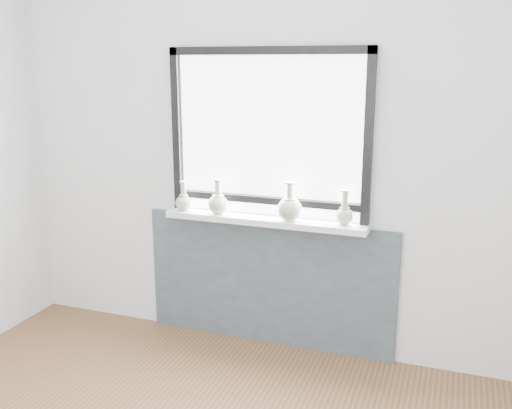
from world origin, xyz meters
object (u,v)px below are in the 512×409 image
(vase_a, at_px, (184,201))
(vase_c, at_px, (290,208))
(vase_d, at_px, (345,214))
(vase_b, at_px, (218,203))
(windowsill, at_px, (265,220))

(vase_a, relative_size, vase_c, 0.80)
(vase_d, bearing_deg, vase_c, -174.51)
(vase_c, relative_size, vase_d, 1.15)
(vase_b, height_order, vase_c, vase_c)
(windowsill, distance_m, vase_b, 0.33)
(vase_b, bearing_deg, vase_c, -0.52)
(windowsill, height_order, vase_b, vase_b)
(vase_a, height_order, vase_c, vase_c)
(vase_c, bearing_deg, vase_a, 179.58)
(vase_b, distance_m, vase_c, 0.48)
(vase_a, bearing_deg, windowsill, 2.00)
(vase_a, height_order, vase_d, vase_d)
(vase_d, bearing_deg, windowsill, -179.16)
(windowsill, distance_m, vase_d, 0.52)
(vase_b, bearing_deg, windowsill, 3.76)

